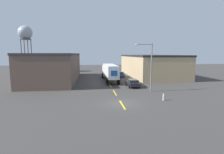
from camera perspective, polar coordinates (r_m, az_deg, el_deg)
ground_plane at (r=22.80m, az=3.02°, el=-8.49°), size 160.00×160.00×0.00m
road_centerline at (r=28.60m, az=0.91°, el=-5.16°), size 0.20×17.53×0.01m
warehouse_left at (r=43.86m, az=-17.96°, el=3.16°), size 10.04×25.21×6.43m
warehouse_right at (r=52.37m, az=12.16°, el=3.76°), size 12.20×26.71×5.98m
semi_truck at (r=40.86m, az=-0.80°, el=1.98°), size 2.98×13.47×3.86m
parked_car_right_mid at (r=33.81m, az=6.76°, el=-1.89°), size 2.11×4.56×1.45m
parked_car_right_far at (r=48.14m, az=2.62°, el=0.96°), size 2.11×4.56×1.45m
water_tower at (r=67.56m, az=-26.47°, el=12.58°), size 4.71×4.71×15.81m
street_lamp at (r=29.57m, az=12.08°, el=4.26°), size 2.97×0.32×8.00m
fire_hydrant at (r=24.87m, az=16.46°, el=-6.30°), size 0.22×0.22×0.96m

